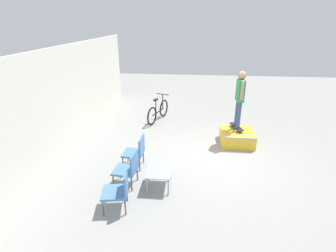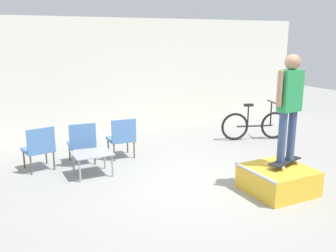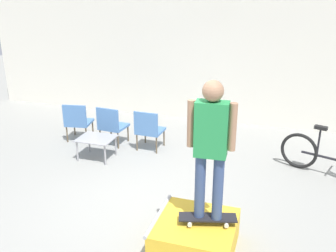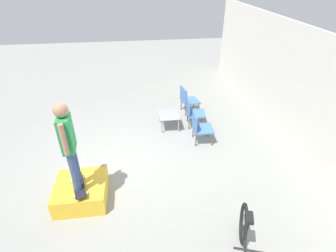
# 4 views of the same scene
# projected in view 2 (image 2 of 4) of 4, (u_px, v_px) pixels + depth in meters

# --- Properties ---
(ground_plane) EXTENTS (24.00, 24.00, 0.00)m
(ground_plane) POSITION_uv_depth(u_px,v_px,m) (196.00, 186.00, 6.50)
(ground_plane) COLOR gray
(house_wall_back) EXTENTS (12.00, 0.06, 3.00)m
(house_wall_back) POSITION_uv_depth(u_px,v_px,m) (114.00, 76.00, 9.86)
(house_wall_back) COLOR white
(house_wall_back) RESTS_ON ground_plane
(skate_ramp_box) EXTENTS (1.03, 1.00, 0.44)m
(skate_ramp_box) POSITION_uv_depth(u_px,v_px,m) (278.00, 180.00, 6.23)
(skate_ramp_box) COLOR gold
(skate_ramp_box) RESTS_ON ground_plane
(skateboard_on_ramp) EXTENTS (0.76, 0.39, 0.07)m
(skateboard_on_ramp) POSITION_uv_depth(u_px,v_px,m) (285.00, 161.00, 6.24)
(skateboard_on_ramp) COLOR black
(skateboard_on_ramp) RESTS_ON skate_ramp_box
(person_skater) EXTENTS (0.57, 0.25, 1.75)m
(person_skater) POSITION_uv_depth(u_px,v_px,m) (290.00, 99.00, 5.99)
(person_skater) COLOR #384C7A
(person_skater) RESTS_ON skateboard_on_ramp
(coffee_table) EXTENTS (0.70, 0.58, 0.44)m
(coffee_table) POSITION_uv_depth(u_px,v_px,m) (92.00, 156.00, 6.92)
(coffee_table) COLOR #9E9EA3
(coffee_table) RESTS_ON ground_plane
(patio_chair_left) EXTENTS (0.60, 0.60, 0.87)m
(patio_chair_left) POSITION_uv_depth(u_px,v_px,m) (39.00, 147.00, 7.16)
(patio_chair_left) COLOR brown
(patio_chair_left) RESTS_ON ground_plane
(patio_chair_center) EXTENTS (0.56, 0.56, 0.87)m
(patio_chair_center) POSITION_uv_depth(u_px,v_px,m) (82.00, 141.00, 7.52)
(patio_chair_center) COLOR brown
(patio_chair_center) RESTS_ON ground_plane
(patio_chair_right) EXTENTS (0.54, 0.54, 0.87)m
(patio_chair_right) POSITION_uv_depth(u_px,v_px,m) (122.00, 136.00, 7.89)
(patio_chair_right) COLOR brown
(patio_chair_right) RESTS_ON ground_plane
(bicycle) EXTENTS (1.65, 0.69, 0.96)m
(bicycle) POSITION_uv_depth(u_px,v_px,m) (255.00, 125.00, 9.35)
(bicycle) COLOR black
(bicycle) RESTS_ON ground_plane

